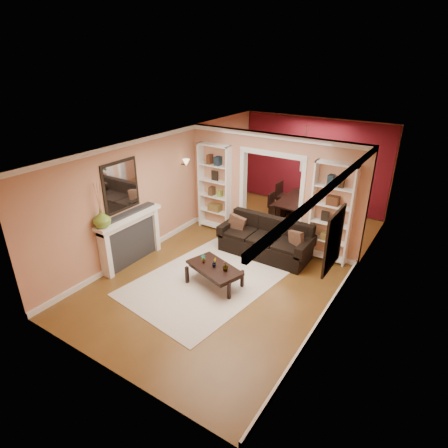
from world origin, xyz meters
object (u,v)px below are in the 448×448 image
Objects in this scene: sofa at (265,238)px; bookshelf_left at (215,188)px; coffee_table at (214,276)px; bookshelf_right at (331,213)px; fireplace at (131,239)px; dining_table at (299,209)px.

bookshelf_left is at bearing 162.20° from sofa.
coffee_table is 2.93m from bookshelf_right.
fireplace is (-2.07, -0.24, 0.36)m from coffee_table.
sofa is 1.89× the size of coffee_table.
bookshelf_left and bookshelf_right have the same top height.
bookshelf_left reaches higher than fireplace.
bookshelf_right is 1.36× the size of dining_table.
sofa is 0.94× the size of bookshelf_left.
dining_table is at bearing 47.85° from bookshelf_left.
coffee_table is at bearing -124.40° from bookshelf_right.
bookshelf_left is at bearing 137.85° from dining_table.
dining_table is (0.12, 4.12, 0.08)m from coffee_table.
dining_table is at bearing 93.53° from sofa.
sofa is at bearing -17.80° from bookshelf_left.
dining_table is at bearing 105.87° from coffee_table.
dining_table is (1.66, 1.83, -0.85)m from bookshelf_left.
bookshelf_left is 1.00× the size of bookshelf_right.
bookshelf_left reaches higher than sofa.
bookshelf_left is 3.10m from bookshelf_right.
fireplace is (-3.64, -2.53, -0.57)m from bookshelf_right.
fireplace reaches higher than dining_table.
bookshelf_right is at bearing -141.78° from dining_table.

